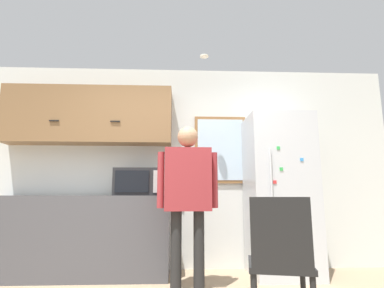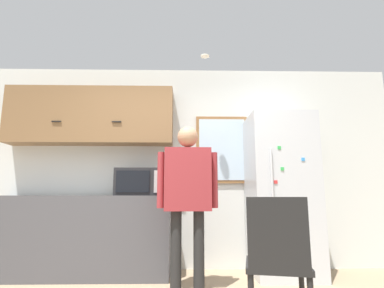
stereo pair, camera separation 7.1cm
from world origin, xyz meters
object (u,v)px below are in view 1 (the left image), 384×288
(refrigerator, at_px, (279,193))
(chair, at_px, (280,257))
(person, at_px, (188,187))
(microwave, at_px, (139,182))

(refrigerator, height_order, chair, refrigerator)
(person, relative_size, chair, 1.80)
(microwave, relative_size, person, 0.33)
(chair, bearing_deg, refrigerator, -96.70)
(person, height_order, refrigerator, refrigerator)
(microwave, height_order, person, person)
(chair, bearing_deg, person, -44.96)
(chair, bearing_deg, microwave, -39.52)
(person, relative_size, refrigerator, 0.86)
(person, distance_m, refrigerator, 1.27)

